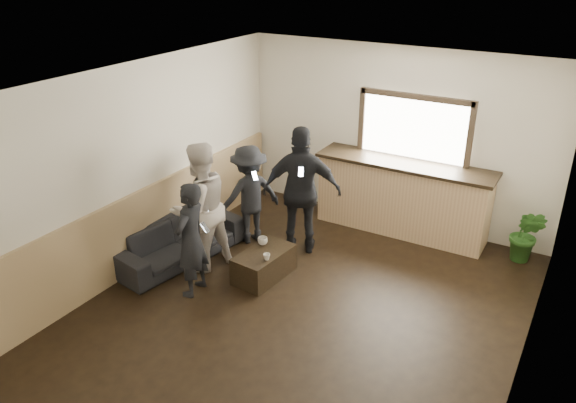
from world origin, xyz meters
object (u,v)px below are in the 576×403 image
Objects in this scene: cup_a at (263,241)px; cup_b at (267,257)px; bar_counter at (403,193)px; potted_plant at (527,235)px; person_a at (191,240)px; person_d at (302,191)px; coffee_table at (264,264)px; person_b at (200,207)px; sofa at (178,240)px; person_c at (249,194)px.

cup_b is at bearing -50.09° from cup_a.
bar_counter reaches higher than potted_plant.
person_d reaches higher than person_a.
coffee_table is at bearing -53.86° from cup_a.
person_d is at bearing 74.80° from cup_a.
cup_b is at bearing 108.41° from person_b.
cup_a is at bearing 129.91° from cup_b.
bar_counter is at bearing 63.70° from coffee_table.
person_d is (-0.07, 1.05, 0.52)m from cup_b.
cup_b is 0.06× the size of person_a.
cup_b is (0.14, -0.15, 0.23)m from coffee_table.
person_a reaches higher than cup_a.
potted_plant reaches higher than coffee_table.
bar_counter is at bearing -152.85° from person_d.
sofa is 1.06m from person_a.
person_c reaches higher than potted_plant.
bar_counter is 1.49× the size of person_b.
person_b is (-2.00, -2.43, 0.27)m from bar_counter.
bar_counter is 2.37m from person_c.
person_d is at bearing -42.73° from sofa.
cup_a is 3.70m from potted_plant.
bar_counter is 2.60m from cup_b.
coffee_table is 6.43× the size of cup_a.
sofa is at bearing -134.01° from person_a.
potted_plant is at bearing 36.67° from coffee_table.
person_a is at bearing -116.69° from cup_a.
cup_a is at bearing 146.91° from person_a.
cup_b is 1.18m from person_d.
person_c is at bearing 133.42° from cup_b.
person_d is at bearing 93.70° from cup_b.
person_a is (0.75, -0.58, 0.48)m from sofa.
person_b is at bearing -129.45° from bar_counter.
person_c is at bearing -159.17° from potted_plant.
coffee_table is (1.34, 0.18, -0.09)m from sofa.
cup_a is at bearing 49.56° from person_d.
person_b reaches higher than coffee_table.
potted_plant is at bearing -51.24° from sofa.
coffee_table is 1.15m from person_b.
coffee_table is at bearing 133.74° from cup_b.
bar_counter is at bearing -35.48° from sofa.
potted_plant is at bearing 142.57° from person_c.
person_a is at bearing -127.98° from coffee_table.
potted_plant is 3.99m from person_c.
bar_counter is 1.43× the size of person_d.
person_b is at bearing -148.22° from potted_plant.
cup_a reaches higher than coffee_table.
bar_counter is 3.25× the size of potted_plant.
coffee_table is 0.31m from cup_b.
person_c is (-0.75, 0.79, 0.56)m from coffee_table.
potted_plant is at bearing -1.42° from bar_counter.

